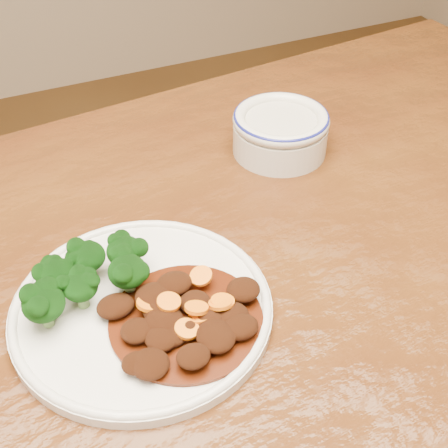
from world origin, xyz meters
name	(u,v)px	position (x,y,z in m)	size (l,w,h in m)	color
dining_table	(206,371)	(0.00, 0.00, 0.67)	(1.59, 1.05, 0.75)	#4E2A0D
dinner_plate	(142,308)	(-0.05, 0.04, 0.76)	(0.26, 0.26, 0.02)	silver
broccoli_florets	(88,275)	(-0.09, 0.07, 0.79)	(0.13, 0.09, 0.05)	#648C48
mince_stew	(182,320)	(-0.02, -0.01, 0.77)	(0.16, 0.15, 0.03)	#411907
dip_bowl	(280,130)	(0.21, 0.24, 0.78)	(0.13, 0.13, 0.06)	beige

